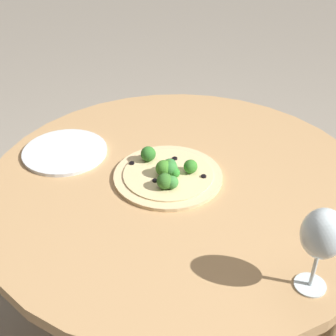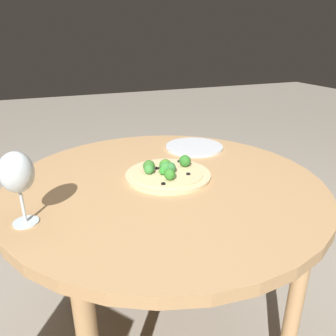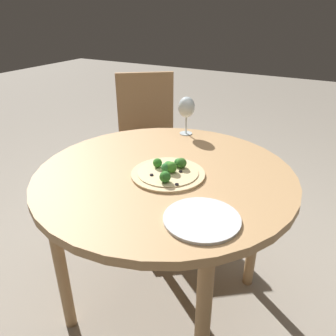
{
  "view_description": "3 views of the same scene",
  "coord_description": "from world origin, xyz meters",
  "views": [
    {
      "loc": [
        -0.36,
        -0.91,
        1.43
      ],
      "look_at": [
        -0.03,
        0.02,
        0.75
      ],
      "focal_mm": 50.0,
      "sensor_mm": 36.0,
      "label": 1
    },
    {
      "loc": [
        0.9,
        -0.35,
        1.15
      ],
      "look_at": [
        -0.03,
        0.02,
        0.75
      ],
      "focal_mm": 35.0,
      "sensor_mm": 36.0,
      "label": 2
    },
    {
      "loc": [
        -0.56,
        1.0,
        1.3
      ],
      "look_at": [
        -0.03,
        0.02,
        0.75
      ],
      "focal_mm": 35.0,
      "sensor_mm": 36.0,
      "label": 3
    }
  ],
  "objects": [
    {
      "name": "pizza",
      "position": [
        -0.03,
        0.02,
        0.73
      ],
      "size": [
        0.28,
        0.28,
        0.06
      ],
      "color": "#DBBC89",
      "rests_on": "dining_table"
    },
    {
      "name": "dining_table",
      "position": [
        0.0,
        0.0,
        0.64
      ],
      "size": [
        1.02,
        1.02,
        0.72
      ],
      "color": "tan",
      "rests_on": "ground_plane"
    },
    {
      "name": "wine_glass",
      "position": [
        0.11,
        -0.42,
        0.85
      ],
      "size": [
        0.08,
        0.08,
        0.19
      ],
      "color": "silver",
      "rests_on": "dining_table"
    },
    {
      "name": "plate_near",
      "position": [
        -0.26,
        0.23,
        0.72
      ],
      "size": [
        0.24,
        0.24,
        0.01
      ],
      "color": "silver",
      "rests_on": "dining_table"
    }
  ]
}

